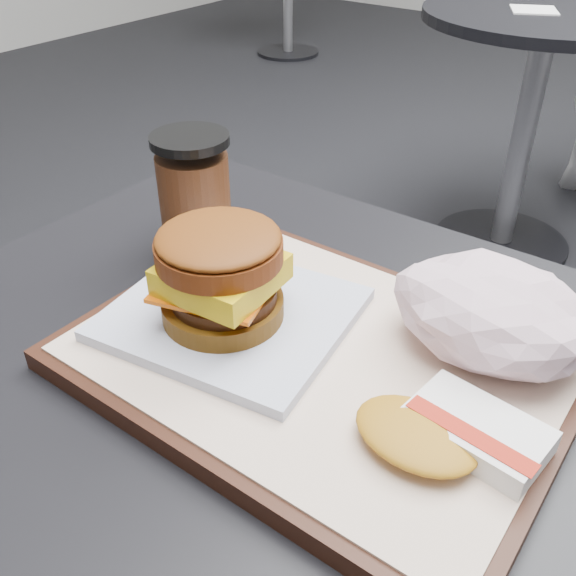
% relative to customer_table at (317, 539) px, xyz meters
% --- Properties ---
extents(customer_table, '(0.80, 0.60, 0.77)m').
position_rel_customer_table_xyz_m(customer_table, '(0.00, 0.00, 0.00)').
color(customer_table, '#A5A5AA').
rests_on(customer_table, ground).
extents(serving_tray, '(0.38, 0.28, 0.02)m').
position_rel_customer_table_xyz_m(serving_tray, '(-0.02, 0.02, 0.20)').
color(serving_tray, black).
rests_on(serving_tray, customer_table).
extents(breakfast_sandwich, '(0.21, 0.20, 0.09)m').
position_rel_customer_table_xyz_m(breakfast_sandwich, '(-0.10, 0.01, 0.24)').
color(breakfast_sandwich, white).
rests_on(breakfast_sandwich, serving_tray).
extents(hash_brown, '(0.12, 0.10, 0.02)m').
position_rel_customer_table_xyz_m(hash_brown, '(0.10, -0.01, 0.22)').
color(hash_brown, white).
rests_on(hash_brown, serving_tray).
extents(crumpled_wrapper, '(0.16, 0.12, 0.07)m').
position_rel_customer_table_xyz_m(crumpled_wrapper, '(0.09, 0.10, 0.24)').
color(crumpled_wrapper, silver).
rests_on(crumpled_wrapper, serving_tray).
extents(coffee_cup, '(0.08, 0.08, 0.12)m').
position_rel_customer_table_xyz_m(coffee_cup, '(-0.23, 0.11, 0.24)').
color(coffee_cup, '#401F0F').
rests_on(coffee_cup, customer_table).
extents(neighbor_table, '(0.70, 0.70, 0.75)m').
position_rel_customer_table_xyz_m(neighbor_table, '(-0.35, 1.65, -0.03)').
color(neighbor_table, black).
rests_on(neighbor_table, ground).
extents(napkin, '(0.16, 0.16, 0.00)m').
position_rel_customer_table_xyz_m(napkin, '(-0.38, 1.61, 0.17)').
color(napkin, white).
rests_on(napkin, neighbor_table).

